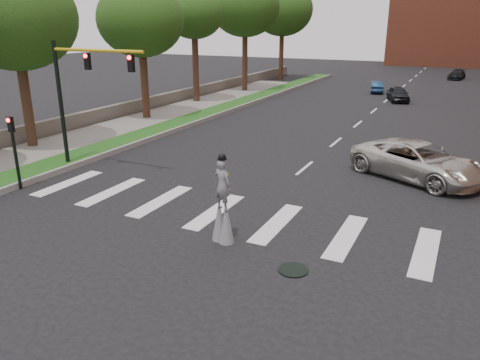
# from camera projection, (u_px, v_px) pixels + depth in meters

# --- Properties ---
(ground_plane) EXTENTS (160.00, 160.00, 0.00)m
(ground_plane) POSITION_uv_depth(u_px,v_px,m) (233.00, 227.00, 16.84)
(ground_plane) COLOR black
(ground_plane) RESTS_ON ground
(grass_median) EXTENTS (2.00, 60.00, 0.25)m
(grass_median) POSITION_uv_depth(u_px,v_px,m) (218.00, 110.00, 38.61)
(grass_median) COLOR #1A4A15
(grass_median) RESTS_ON ground
(median_curb) EXTENTS (0.20, 60.00, 0.28)m
(median_curb) POSITION_uv_depth(u_px,v_px,m) (230.00, 111.00, 38.17)
(median_curb) COLOR gray
(median_curb) RESTS_ON ground
(sidewalk_left) EXTENTS (4.00, 60.00, 0.18)m
(sidewalk_left) POSITION_uv_depth(u_px,v_px,m) (108.00, 131.00, 31.35)
(sidewalk_left) COLOR slate
(sidewalk_left) RESTS_ON ground
(stone_wall) EXTENTS (0.50, 56.00, 1.10)m
(stone_wall) POSITION_uv_depth(u_px,v_px,m) (176.00, 97.00, 42.46)
(stone_wall) COLOR #5B564E
(stone_wall) RESTS_ON ground
(manhole) EXTENTS (0.90, 0.90, 0.04)m
(manhole) POSITION_uv_depth(u_px,v_px,m) (293.00, 270.00, 13.88)
(manhole) COLOR black
(manhole) RESTS_ON ground
(building_backdrop) EXTENTS (26.00, 14.00, 18.00)m
(building_backdrop) POSITION_uv_depth(u_px,v_px,m) (476.00, 10.00, 77.86)
(building_backdrop) COLOR #A34E33
(building_backdrop) RESTS_ON ground
(traffic_signal) EXTENTS (5.30, 0.23, 6.20)m
(traffic_signal) POSITION_uv_depth(u_px,v_px,m) (77.00, 86.00, 22.13)
(traffic_signal) COLOR black
(traffic_signal) RESTS_ON ground
(secondary_signal) EXTENTS (0.25, 0.21, 3.23)m
(secondary_signal) POSITION_uv_depth(u_px,v_px,m) (14.00, 146.00, 20.07)
(secondary_signal) COLOR black
(secondary_signal) RESTS_ON ground
(stilt_performer) EXTENTS (0.83, 0.60, 3.06)m
(stilt_performer) POSITION_uv_depth(u_px,v_px,m) (223.00, 207.00, 15.40)
(stilt_performer) COLOR #372216
(stilt_performer) RESTS_ON ground
(suv_crossing) EXTENTS (6.88, 5.39, 1.74)m
(suv_crossing) POSITION_uv_depth(u_px,v_px,m) (418.00, 161.00, 21.77)
(suv_crossing) COLOR beige
(suv_crossing) RESTS_ON ground
(car_near) EXTENTS (2.80, 4.28, 1.36)m
(car_near) POSITION_uv_depth(u_px,v_px,m) (398.00, 94.00, 43.48)
(car_near) COLOR black
(car_near) RESTS_ON ground
(car_mid) EXTENTS (1.88, 3.74, 1.18)m
(car_mid) POSITION_uv_depth(u_px,v_px,m) (377.00, 87.00, 48.94)
(car_mid) COLOR navy
(car_mid) RESTS_ON ground
(car_far) EXTENTS (2.23, 4.27, 1.18)m
(car_far) POSITION_uv_depth(u_px,v_px,m) (457.00, 75.00, 60.29)
(car_far) COLOR black
(car_far) RESTS_ON ground
(tree_1) EXTENTS (6.64, 6.64, 10.08)m
(tree_1) POSITION_uv_depth(u_px,v_px,m) (14.00, 18.00, 25.10)
(tree_1) COLOR #372216
(tree_1) RESTS_ON ground
(tree_2) EXTENTS (6.19, 6.19, 9.82)m
(tree_2) POSITION_uv_depth(u_px,v_px,m) (141.00, 20.00, 33.27)
(tree_2) COLOR #372216
(tree_2) RESTS_ON ground
(tree_3) EXTENTS (5.20, 5.20, 9.99)m
(tree_3) POSITION_uv_depth(u_px,v_px,m) (194.00, 14.00, 40.39)
(tree_3) COLOR #372216
(tree_3) RESTS_ON ground
(tree_4) EXTENTS (7.04, 7.04, 11.51)m
(tree_4) POSITION_uv_depth(u_px,v_px,m) (245.00, 7.00, 47.10)
(tree_4) COLOR #372216
(tree_4) RESTS_ON ground
(tree_5) EXTENTS (7.46, 7.46, 11.65)m
(tree_5) POSITION_uv_depth(u_px,v_px,m) (282.00, 10.00, 57.38)
(tree_5) COLOR #372216
(tree_5) RESTS_ON ground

